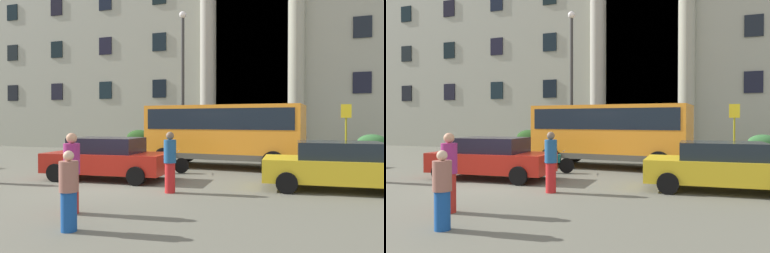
{
  "view_description": "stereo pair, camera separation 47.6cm",
  "coord_description": "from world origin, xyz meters",
  "views": [
    {
      "loc": [
        6.16,
        -10.6,
        2.11
      ],
      "look_at": [
        1.07,
        4.32,
        1.84
      ],
      "focal_mm": 34.75,
      "sensor_mm": 36.0,
      "label": 1
    },
    {
      "loc": [
        6.61,
        -10.43,
        2.11
      ],
      "look_at": [
        1.07,
        4.32,
        1.84
      ],
      "focal_mm": 34.75,
      "sensor_mm": 36.0,
      "label": 2
    }
  ],
  "objects": [
    {
      "name": "bus_stop_sign",
      "position": [
        7.31,
        7.11,
        1.73
      ],
      "size": [
        0.44,
        0.08,
        2.81
      ],
      "color": "#979216",
      "rests_on": "ground_plane"
    },
    {
      "name": "parked_sedan_far",
      "position": [
        -0.92,
        0.85,
        0.76
      ],
      "size": [
        4.47,
        2.23,
        1.49
      ],
      "rotation": [
        0.0,
        0.0,
        0.07
      ],
      "color": "red",
      "rests_on": "ground_plane"
    },
    {
      "name": "pedestrian_woman_dark_dress",
      "position": [
        0.9,
        -3.58,
        0.92
      ],
      "size": [
        0.36,
        0.36,
        1.82
      ],
      "rotation": [
        0.0,
        0.0,
        1.54
      ],
      "color": "#AD241D",
      "rests_on": "ground_plane"
    },
    {
      "name": "pedestrian_man_red_shirt",
      "position": [
        2.09,
        -0.65,
        0.9
      ],
      "size": [
        0.36,
        0.36,
        1.77
      ],
      "rotation": [
        0.0,
        0.0,
        5.81
      ],
      "color": "red",
      "rests_on": "ground_plane"
    },
    {
      "name": "pedestrian_woman_with_bag",
      "position": [
        1.69,
        -4.72,
        0.76
      ],
      "size": [
        0.36,
        0.36,
        1.53
      ],
      "rotation": [
        0.0,
        0.0,
        1.85
      ],
      "color": "#174793",
      "rests_on": "ground_plane"
    },
    {
      "name": "motorcycle_far_end",
      "position": [
        0.29,
        2.99,
        0.46
      ],
      "size": [
        1.96,
        0.76,
        0.89
      ],
      "rotation": [
        0.0,
        0.0,
        0.28
      ],
      "color": "black",
      "rests_on": "ground_plane"
    },
    {
      "name": "hedge_planter_far_west",
      "position": [
        2.85,
        10.2,
        0.67
      ],
      "size": [
        1.63,
        0.96,
        1.39
      ],
      "color": "#6A6459",
      "rests_on": "ground_plane"
    },
    {
      "name": "orange_minibus",
      "position": [
        2.2,
        5.5,
        1.65
      ],
      "size": [
        6.92,
        3.06,
        2.76
      ],
      "rotation": [
        0.0,
        0.0,
        -0.06
      ],
      "color": "orange",
      "rests_on": "ground_plane"
    },
    {
      "name": "lamppost_plaza_centre",
      "position": [
        -1.03,
        8.88,
        4.72
      ],
      "size": [
        0.4,
        0.4,
        8.17
      ],
      "color": "#343433",
      "rests_on": "ground_plane"
    },
    {
      "name": "parked_sedan_second",
      "position": [
        6.75,
        1.32,
        0.75
      ],
      "size": [
        4.52,
        2.29,
        1.46
      ],
      "rotation": [
        0.0,
        0.0,
        0.06
      ],
      "color": "gold",
      "rests_on": "ground_plane"
    },
    {
      "name": "hedge_planter_entrance_right",
      "position": [
        -4.49,
        10.36,
        0.72
      ],
      "size": [
        1.8,
        0.76,
        1.5
      ],
      "color": "gray",
      "rests_on": "ground_plane"
    },
    {
      "name": "hedge_planter_east",
      "position": [
        8.84,
        10.85,
        0.66
      ],
      "size": [
        1.54,
        0.79,
        1.37
      ],
      "color": "gray",
      "rests_on": "ground_plane"
    },
    {
      "name": "ground_plane",
      "position": [
        0.0,
        0.0,
        -0.06
      ],
      "size": [
        80.0,
        64.0,
        0.12
      ],
      "primitive_type": "cube",
      "color": "#606051"
    },
    {
      "name": "office_building_facade",
      "position": [
        0.01,
        17.48,
        9.73
      ],
      "size": [
        42.68,
        9.74,
        19.47
      ],
      "color": "#9A9E8A",
      "rests_on": "ground_plane"
    }
  ]
}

